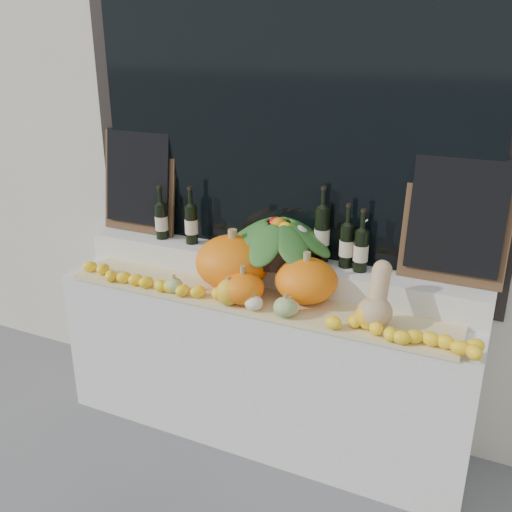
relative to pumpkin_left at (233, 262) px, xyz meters
The scene contains 18 objects.
storefront_facade 1.43m from the pumpkin_left, 78.39° to the left, with size 7.00×0.94×4.50m.
display_sill 0.63m from the pumpkin_left, 12.72° to the left, with size 2.30×0.55×0.88m, color silver.
rear_tier 0.26m from the pumpkin_left, 50.01° to the left, with size 2.30×0.25×0.16m, color silver.
straw_bedding 0.24m from the pumpkin_left, 30.10° to the right, with size 2.10×0.32×0.03m, color tan.
pumpkin_left is the anchor object (origin of this frame).
pumpkin_right 0.42m from the pumpkin_left, ahead, with size 0.32×0.32×0.23m, color orange.
pumpkin_center 0.22m from the pumpkin_left, 49.06° to the right, with size 0.22×0.22×0.16m, color orange.
butternut_squash 0.81m from the pumpkin_left, ahead, with size 0.16×0.22×0.30m.
decorative_gourds 0.36m from the pumpkin_left, 34.10° to the right, with size 1.13×0.18×0.16m.
lemon_heap 0.28m from the pumpkin_left, 52.18° to the right, with size 2.20×0.16×0.06m, color yellow, non-canonical shape.
produce_bowl 0.28m from the pumpkin_left, 41.42° to the left, with size 0.63×0.63×0.24m.
wine_bottle_far_left 0.60m from the pumpkin_left, 162.58° to the left, with size 0.08×0.08×0.32m.
wine_bottle_near_left 0.42m from the pumpkin_left, 153.57° to the left, with size 0.08×0.08×0.34m.
wine_bottle_tall 0.50m from the pumpkin_left, 29.18° to the left, with size 0.08×0.08×0.41m.
wine_bottle_near_right 0.61m from the pumpkin_left, 20.59° to the left, with size 0.08×0.08×0.34m.
wine_bottle_far_right 0.68m from the pumpkin_left, 15.93° to the left, with size 0.08×0.08×0.33m.
chalkboard_left 0.86m from the pumpkin_left, 162.04° to the left, with size 0.50×0.12×0.62m.
chalkboard_right 1.15m from the pumpkin_left, 12.99° to the left, with size 0.50×0.12×0.62m.
Camera 1 is at (1.16, -1.01, 2.17)m, focal length 40.00 mm.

